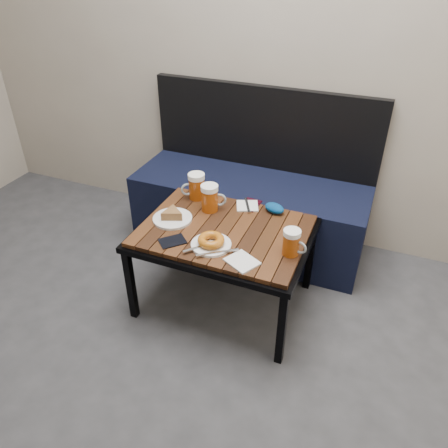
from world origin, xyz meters
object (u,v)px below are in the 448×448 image
at_px(beer_mug_left, 196,186).
at_px(plate_bagel, 211,242).
at_px(passport_burgundy, 250,205).
at_px(bench, 250,205).
at_px(beer_mug_right, 292,242).
at_px(beer_mug_centre, 210,198).
at_px(cafe_table, 224,236).
at_px(plate_pie, 172,216).
at_px(knit_pouch, 274,208).
at_px(passport_navy, 172,241).

bearing_deg(beer_mug_left, plate_bagel, 89.06).
relative_size(plate_bagel, passport_burgundy, 1.87).
bearing_deg(passport_burgundy, beer_mug_left, -167.15).
height_order(bench, plate_bagel, bench).
bearing_deg(beer_mug_right, beer_mug_centre, 168.45).
distance_m(cafe_table, plate_pie, 0.28).
bearing_deg(cafe_table, beer_mug_right, -11.62).
relative_size(plate_bagel, knit_pouch, 2.14).
bearing_deg(passport_navy, beer_mug_left, 143.30).
bearing_deg(beer_mug_left, passport_navy, 64.86).
relative_size(beer_mug_left, beer_mug_centre, 1.00).
height_order(cafe_table, plate_bagel, plate_bagel).
relative_size(plate_pie, knit_pouch, 1.82).
relative_size(bench, plate_bagel, 6.02).
relative_size(bench, plate_pie, 7.08).
height_order(plate_bagel, knit_pouch, plate_bagel).
height_order(plate_bagel, passport_navy, plate_bagel).
bearing_deg(passport_navy, beer_mug_centre, 125.00).
distance_m(cafe_table, beer_mug_left, 0.36).
distance_m(beer_mug_right, passport_burgundy, 0.46).
xyz_separation_m(beer_mug_left, passport_burgundy, (0.30, 0.04, -0.07)).
relative_size(beer_mug_centre, passport_burgundy, 1.15).
height_order(beer_mug_right, knit_pouch, beer_mug_right).
xyz_separation_m(passport_navy, knit_pouch, (0.36, 0.43, 0.02)).
distance_m(beer_mug_centre, knit_pouch, 0.34).
height_order(cafe_table, beer_mug_right, beer_mug_right).
xyz_separation_m(bench, plate_bagel, (0.06, -0.73, 0.22)).
distance_m(plate_pie, passport_burgundy, 0.42).
relative_size(beer_mug_right, plate_pie, 0.64).
bearing_deg(plate_bagel, plate_pie, 154.14).
distance_m(beer_mug_right, passport_navy, 0.55).
distance_m(bench, knit_pouch, 0.47).
bearing_deg(knit_pouch, plate_bagel, -115.06).
relative_size(plate_pie, passport_navy, 1.66).
xyz_separation_m(beer_mug_left, plate_bagel, (0.25, -0.37, -0.05)).
bearing_deg(passport_navy, plate_bagel, 55.73).
bearing_deg(knit_pouch, beer_mug_left, -177.33).
distance_m(bench, passport_burgundy, 0.39).
bearing_deg(passport_navy, cafe_table, 89.99).
height_order(plate_pie, passport_navy, plate_pie).
height_order(plate_pie, plate_bagel, plate_pie).
height_order(bench, beer_mug_centre, bench).
bearing_deg(bench, plate_pie, -109.47).
height_order(beer_mug_right, passport_navy, beer_mug_right).
bearing_deg(passport_burgundy, plate_bagel, -90.88).
bearing_deg(plate_pie, plate_bagel, -25.86).
bearing_deg(plate_bagel, passport_navy, -168.03).
bearing_deg(beer_mug_centre, cafe_table, -71.45).
relative_size(plate_pie, passport_burgundy, 1.59).
relative_size(beer_mug_left, passport_navy, 1.21).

